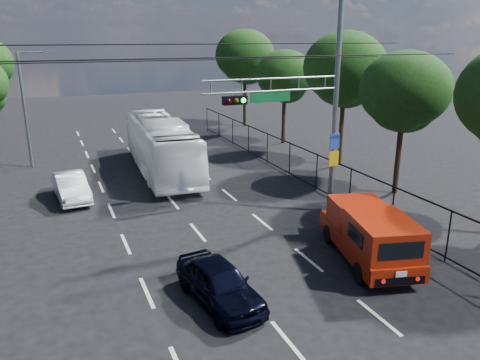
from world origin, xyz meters
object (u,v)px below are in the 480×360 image
navy_hatchback (219,283)px  white_van (71,187)px  red_pickup (369,233)px  white_bus (161,145)px  signal_mast (312,101)px

navy_hatchback → white_van: 12.39m
red_pickup → white_bus: bearing=105.7°
signal_mast → navy_hatchback: 9.49m
red_pickup → navy_hatchback: red_pickup is taller
signal_mast → white_van: size_ratio=2.37×
red_pickup → signal_mast: bearing=86.4°
red_pickup → navy_hatchback: bearing=-174.8°
white_bus → white_van: white_bus is taller
signal_mast → white_bus: (-4.43, 9.83, -3.63)m
white_van → red_pickup: bearing=-54.8°
red_pickup → white_bus: size_ratio=0.49×
signal_mast → white_van: bearing=146.7°
white_bus → navy_hatchback: bearing=-94.0°
white_bus → white_van: (-5.44, -3.37, -0.95)m
navy_hatchback → red_pickup: bearing=-2.7°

